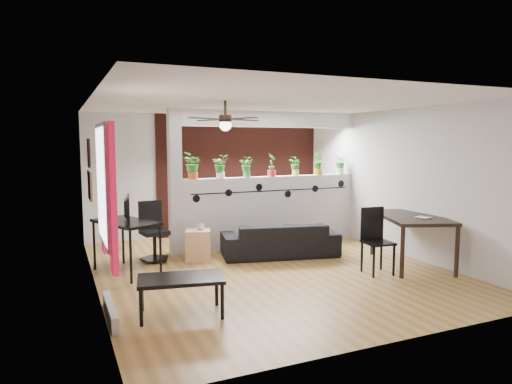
% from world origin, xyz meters
% --- Properties ---
extents(room_shell, '(6.30, 7.10, 2.90)m').
position_xyz_m(room_shell, '(0.00, 0.00, 1.30)').
color(room_shell, olive).
rests_on(room_shell, ground).
extents(partition_wall, '(3.60, 0.18, 1.35)m').
position_xyz_m(partition_wall, '(0.80, 1.50, 0.68)').
color(partition_wall, '#BCBCC1').
rests_on(partition_wall, ground).
extents(ceiling_header, '(3.60, 0.18, 0.30)m').
position_xyz_m(ceiling_header, '(0.80, 1.50, 2.45)').
color(ceiling_header, silver).
rests_on(ceiling_header, room_shell).
extents(pier_column, '(0.22, 0.20, 2.60)m').
position_xyz_m(pier_column, '(-1.11, 1.50, 1.30)').
color(pier_column, '#BCBCC1').
rests_on(pier_column, ground).
extents(brick_panel, '(3.90, 0.05, 2.60)m').
position_xyz_m(brick_panel, '(0.80, 2.97, 1.30)').
color(brick_panel, '#97382B').
rests_on(brick_panel, ground).
extents(vine_decal, '(3.31, 0.01, 0.30)m').
position_xyz_m(vine_decal, '(0.80, 1.40, 1.08)').
color(vine_decal, black).
rests_on(vine_decal, partition_wall).
extents(window_assembly, '(0.09, 1.30, 1.55)m').
position_xyz_m(window_assembly, '(-2.56, -1.20, 1.51)').
color(window_assembly, white).
rests_on(window_assembly, room_shell).
extents(baseboard_heater, '(0.08, 1.00, 0.18)m').
position_xyz_m(baseboard_heater, '(-2.54, -1.20, 0.09)').
color(baseboard_heater, beige).
rests_on(baseboard_heater, ground).
extents(corkboard, '(0.03, 0.60, 0.45)m').
position_xyz_m(corkboard, '(-2.58, 0.95, 1.35)').
color(corkboard, '#886041').
rests_on(corkboard, room_shell).
extents(framed_art, '(0.03, 0.34, 0.44)m').
position_xyz_m(framed_art, '(-2.58, 0.90, 1.85)').
color(framed_art, '#8C7259').
rests_on(framed_art, room_shell).
extents(ceiling_fan, '(1.19, 1.19, 0.43)m').
position_xyz_m(ceiling_fan, '(-0.80, -0.30, 2.31)').
color(ceiling_fan, black).
rests_on(ceiling_fan, room_shell).
extents(potted_plant_0, '(0.22, 0.27, 0.48)m').
position_xyz_m(potted_plant_0, '(-0.78, 1.50, 1.61)').
color(potted_plant_0, '#DB4F19').
rests_on(potted_plant_0, partition_wall).
extents(potted_plant_1, '(0.25, 0.22, 0.44)m').
position_xyz_m(potted_plant_1, '(-0.25, 1.50, 1.58)').
color(potted_plant_1, white).
rests_on(potted_plant_1, partition_wall).
extents(potted_plant_2, '(0.25, 0.25, 0.40)m').
position_xyz_m(potted_plant_2, '(0.27, 1.50, 1.56)').
color(potted_plant_2, '#31883C').
rests_on(potted_plant_2, partition_wall).
extents(potted_plant_3, '(0.20, 0.24, 0.45)m').
position_xyz_m(potted_plant_3, '(0.80, 1.50, 1.59)').
color(potted_plant_3, red).
rests_on(potted_plant_3, partition_wall).
extents(potted_plant_4, '(0.19, 0.22, 0.39)m').
position_xyz_m(potted_plant_4, '(1.33, 1.50, 1.56)').
color(potted_plant_4, '#E6CA51').
rests_on(potted_plant_4, partition_wall).
extents(potted_plant_5, '(0.22, 0.26, 0.46)m').
position_xyz_m(potted_plant_5, '(1.85, 1.50, 1.59)').
color(potted_plant_5, orange).
rests_on(potted_plant_5, partition_wall).
extents(potted_plant_6, '(0.27, 0.26, 0.42)m').
position_xyz_m(potted_plant_6, '(2.38, 1.50, 1.57)').
color(potted_plant_6, silver).
rests_on(potted_plant_6, partition_wall).
extents(sofa, '(2.06, 1.16, 0.57)m').
position_xyz_m(sofa, '(0.55, 0.63, 0.28)').
color(sofa, black).
rests_on(sofa, ground).
extents(cube_shelf, '(0.51, 0.48, 0.52)m').
position_xyz_m(cube_shelf, '(-0.86, 0.96, 0.26)').
color(cube_shelf, tan).
rests_on(cube_shelf, ground).
extents(cup, '(0.14, 0.14, 0.11)m').
position_xyz_m(cup, '(-0.81, 0.96, 0.57)').
color(cup, gray).
rests_on(cup, cube_shelf).
extents(computer_desk, '(0.99, 1.27, 0.82)m').
position_xyz_m(computer_desk, '(-2.10, 0.62, 0.74)').
color(computer_desk, black).
rests_on(computer_desk, ground).
extents(monitor, '(0.36, 0.11, 0.20)m').
position_xyz_m(monitor, '(-2.10, 0.77, 0.92)').
color(monitor, black).
rests_on(monitor, computer_desk).
extents(office_chair, '(0.52, 0.52, 1.00)m').
position_xyz_m(office_chair, '(-1.58, 1.20, 0.44)').
color(office_chair, black).
rests_on(office_chair, ground).
extents(dining_table, '(1.38, 1.73, 0.82)m').
position_xyz_m(dining_table, '(2.25, -0.78, 0.74)').
color(dining_table, black).
rests_on(dining_table, ground).
extents(book, '(0.21, 0.25, 0.02)m').
position_xyz_m(book, '(2.15, -1.08, 0.83)').
color(book, gray).
rests_on(book, dining_table).
extents(folding_chair, '(0.45, 0.45, 1.01)m').
position_xyz_m(folding_chair, '(1.43, -0.88, 0.60)').
color(folding_chair, black).
rests_on(folding_chair, ground).
extents(coffee_table, '(1.06, 0.72, 0.46)m').
position_xyz_m(coffee_table, '(-1.77, -1.42, 0.41)').
color(coffee_table, black).
rests_on(coffee_table, ground).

